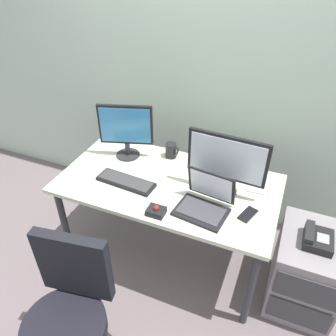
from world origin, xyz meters
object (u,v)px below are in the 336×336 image
object	(u,v)px
monitor_side	(126,129)
keyboard	(126,181)
coffee_mug	(171,150)
monitor_main	(227,161)
office_chair	(71,322)
paper_notepad	(259,184)
cell_phone	(248,214)
laptop	(205,202)
file_cabinet	(306,271)
desk_phone	(317,239)
trackball_mouse	(156,211)

from	to	relation	value
monitor_side	keyboard	world-z (taller)	monitor_side
monitor_side	coffee_mug	world-z (taller)	monitor_side
monitor_main	office_chair	bearing A→B (deg)	-117.90
paper_notepad	monitor_side	bearing A→B (deg)	-178.63
office_chair	cell_phone	size ratio (longest dim) A/B	6.66
monitor_main	paper_notepad	world-z (taller)	monitor_main
office_chair	monitor_side	size ratio (longest dim) A/B	2.26
monitor_side	cell_phone	bearing A→B (deg)	-16.96
laptop	cell_phone	bearing A→B (deg)	10.06
keyboard	laptop	xyz separation A→B (m)	(0.57, -0.04, 0.04)
laptop	office_chair	bearing A→B (deg)	-120.55
cell_phone	coffee_mug	bearing A→B (deg)	167.41
file_cabinet	paper_notepad	xyz separation A→B (m)	(-0.42, 0.22, 0.45)
keyboard	coffee_mug	distance (m)	0.45
office_chair	paper_notepad	world-z (taller)	office_chair
keyboard	laptop	distance (m)	0.58
monitor_side	cell_phone	xyz separation A→B (m)	(0.98, -0.30, -0.23)
desk_phone	cell_phone	world-z (taller)	cell_phone
office_chair	coffee_mug	world-z (taller)	office_chair
laptop	coffee_mug	xyz separation A→B (m)	(-0.41, 0.46, 0.00)
desk_phone	keyboard	distance (m)	1.27
desk_phone	file_cabinet	bearing A→B (deg)	63.22
monitor_side	cell_phone	world-z (taller)	monitor_side
monitor_side	keyboard	bearing A→B (deg)	-64.17
trackball_mouse	paper_notepad	xyz separation A→B (m)	(0.53, 0.53, -0.02)
monitor_main	laptop	distance (m)	0.29
file_cabinet	trackball_mouse	size ratio (longest dim) A/B	5.32
desk_phone	monitor_main	size ratio (longest dim) A/B	0.39
office_chair	laptop	size ratio (longest dim) A/B	2.77
file_cabinet	cell_phone	distance (m)	0.63
trackball_mouse	desk_phone	bearing A→B (deg)	17.13
monitor_main	trackball_mouse	distance (m)	0.53
monitor_side	coffee_mug	distance (m)	0.38
desk_phone	keyboard	bearing A→B (deg)	-175.75
laptop	coffee_mug	world-z (taller)	laptop
file_cabinet	monitor_side	xyz separation A→B (m)	(-1.42, 0.20, 0.68)
desk_phone	trackball_mouse	bearing A→B (deg)	-162.87
desk_phone	laptop	bearing A→B (deg)	-169.03
desk_phone	cell_phone	size ratio (longest dim) A/B	1.41
monitor_main	trackball_mouse	bearing A→B (deg)	-130.93
laptop	paper_notepad	bearing A→B (deg)	53.41
desk_phone	paper_notepad	size ratio (longest dim) A/B	0.96
file_cabinet	coffee_mug	world-z (taller)	coffee_mug
monitor_side	laptop	bearing A→B (deg)	-25.65
laptop	coffee_mug	bearing A→B (deg)	131.61
laptop	trackball_mouse	bearing A→B (deg)	-148.50
office_chair	keyboard	size ratio (longest dim) A/B	2.26
desk_phone	monitor_main	bearing A→B (deg)	172.80
desk_phone	monitor_main	xyz separation A→B (m)	(-0.62, 0.08, 0.36)
desk_phone	trackball_mouse	xyz separation A→B (m)	(-0.94, -0.29, 0.14)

